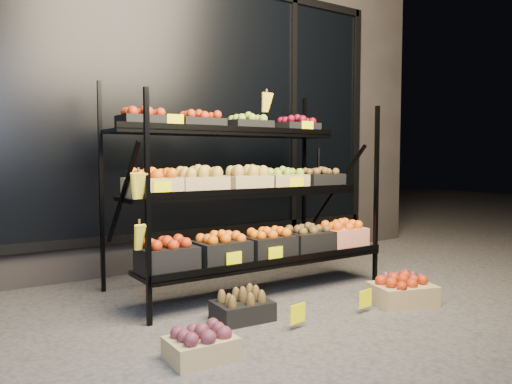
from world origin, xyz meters
TOP-DOWN VIEW (x-y plane):
  - ground at (0.00, 0.00)m, footprint 24.00×24.00m
  - building at (0.00, 2.59)m, footprint 6.00×2.08m
  - display_rack at (-0.01, 0.60)m, footprint 2.18×1.02m
  - tag_floor_a at (-0.29, -0.40)m, footprint 0.13×0.01m
  - tag_floor_b at (0.31, -0.40)m, footprint 0.13×0.01m
  - floor_crate_left at (-1.00, -0.48)m, footprint 0.36×0.27m
  - floor_crate_midleft at (-0.48, -0.06)m, footprint 0.38×0.29m
  - floor_crate_midright at (0.68, -0.40)m, footprint 0.50×0.43m
  - floor_crate_right at (0.81, -0.30)m, footprint 0.40×0.34m

SIDE VIEW (x-z plane):
  - ground at x=0.00m, z-range 0.00..0.00m
  - tag_floor_a at x=-0.29m, z-range 0.00..0.12m
  - tag_floor_b at x=0.31m, z-range 0.00..0.12m
  - floor_crate_right at x=0.81m, z-range -0.01..0.18m
  - floor_crate_left at x=-1.00m, z-range -0.01..0.18m
  - floor_crate_midleft at x=-0.48m, z-range -0.01..0.18m
  - floor_crate_midright at x=0.68m, z-range -0.01..0.20m
  - display_rack at x=-0.01m, z-range -0.09..1.66m
  - building at x=0.00m, z-range 0.00..3.50m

